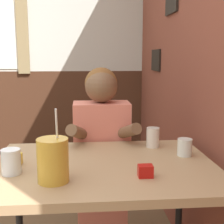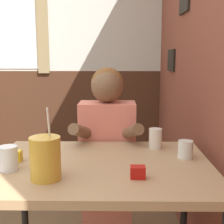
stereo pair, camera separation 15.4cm
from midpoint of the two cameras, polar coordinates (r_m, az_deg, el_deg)
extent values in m
cube|color=brown|center=(2.28, 16.23, 12.00)|extent=(0.06, 4.54, 2.70)
cube|color=black|center=(2.80, 12.35, 9.23)|extent=(0.02, 0.29, 0.19)
cube|color=#472819|center=(3.68, -13.41, -1.27)|extent=(5.93, 0.06, 1.10)
cube|color=white|center=(3.66, -18.08, 14.20)|extent=(0.73, 0.01, 0.85)
cube|color=#937F56|center=(3.53, -11.36, 14.66)|extent=(0.12, 0.02, 0.95)
cube|color=tan|center=(1.45, 0.99, -10.13)|extent=(1.02, 0.75, 0.04)
cylinder|color=black|center=(1.97, -13.49, -16.99)|extent=(0.04, 0.04, 0.74)
cylinder|color=black|center=(1.98, 15.32, -17.04)|extent=(0.04, 0.04, 0.74)
cube|color=#EA7F6B|center=(2.13, 1.37, -18.96)|extent=(0.31, 0.20, 0.45)
cube|color=#EA7F6B|center=(1.94, 1.43, -6.10)|extent=(0.34, 0.20, 0.53)
sphere|color=brown|center=(1.89, 1.47, 5.19)|extent=(0.20, 0.20, 0.20)
sphere|color=brown|center=(1.87, 1.48, 4.68)|extent=(0.19, 0.19, 0.19)
cylinder|color=brown|center=(1.77, -2.91, -3.70)|extent=(0.14, 0.27, 0.15)
cylinder|color=brown|center=(1.78, 5.89, -3.71)|extent=(0.14, 0.27, 0.15)
cylinder|color=gold|center=(1.26, -8.68, -8.41)|extent=(0.12, 0.12, 0.17)
cylinder|color=white|center=(1.22, -8.00, -2.35)|extent=(0.01, 0.04, 0.14)
cylinder|color=silver|center=(1.40, -15.45, -8.21)|extent=(0.08, 0.08, 0.11)
cylinder|color=silver|center=(1.57, 16.04, -6.63)|extent=(0.07, 0.07, 0.09)
cylinder|color=silver|center=(1.69, 10.54, -4.82)|extent=(0.07, 0.07, 0.11)
cube|color=#B7140F|center=(1.29, 8.22, -10.90)|extent=(0.06, 0.04, 0.05)
cube|color=yellow|center=(1.52, -14.56, -7.83)|extent=(0.06, 0.04, 0.05)
camera|label=1|loc=(0.08, -87.14, 0.51)|focal=50.00mm
camera|label=2|loc=(0.08, 92.86, -0.51)|focal=50.00mm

